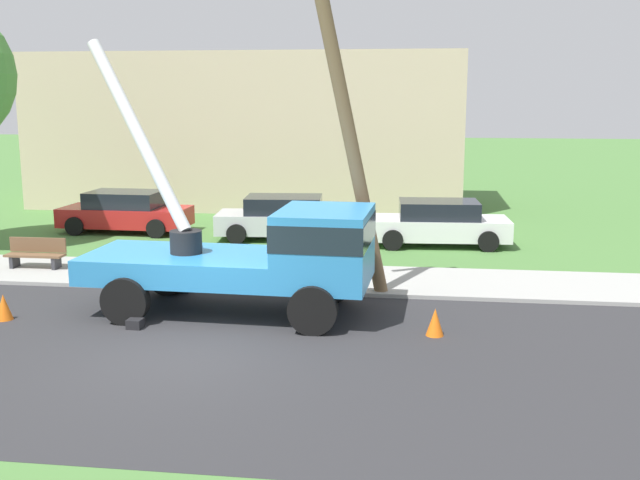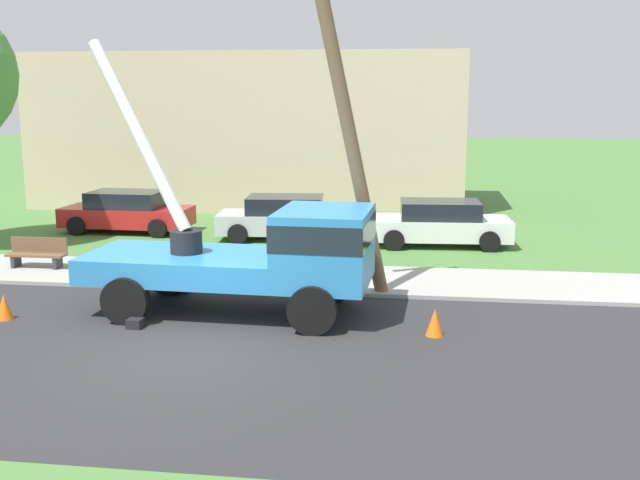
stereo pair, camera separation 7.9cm
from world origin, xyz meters
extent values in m
plane|color=#477538|center=(0.00, 12.00, 0.00)|extent=(120.00, 120.00, 0.00)
cube|color=#2B2B2D|center=(0.00, 0.00, 0.00)|extent=(80.00, 8.67, 0.01)
cube|color=#9E9E99|center=(0.00, 5.81, 0.05)|extent=(80.00, 2.96, 0.10)
cube|color=#2D84C6|center=(-0.81, 2.77, 1.02)|extent=(4.39, 2.57, 0.55)
cube|color=#2D84C6|center=(2.28, 2.65, 1.55)|extent=(1.99, 2.47, 1.60)
cube|color=#19232D|center=(2.28, 2.65, 1.90)|extent=(2.02, 2.49, 0.56)
cylinder|color=black|center=(-0.79, 2.77, 1.55)|extent=(0.70, 0.70, 0.50)
cylinder|color=silver|center=(-2.04, 3.47, 3.85)|extent=(2.84, 1.76, 4.26)
cube|color=black|center=(-1.47, 1.35, 0.10)|extent=(0.31, 0.31, 0.20)
cube|color=black|center=(-1.35, 4.24, 0.10)|extent=(0.31, 0.31, 0.20)
cylinder|color=black|center=(2.19, 1.45, 0.50)|extent=(1.00, 0.30, 1.00)
cylinder|color=black|center=(2.29, 3.85, 0.50)|extent=(1.00, 0.30, 1.00)
cylinder|color=black|center=(-1.77, 1.61, 0.50)|extent=(1.00, 0.30, 1.00)
cylinder|color=black|center=(-1.67, 4.01, 0.50)|extent=(1.00, 0.30, 1.00)
cylinder|color=brown|center=(2.53, 4.18, 4.38)|extent=(2.20, 1.41, 8.84)
cone|color=orange|center=(4.62, 1.68, 0.28)|extent=(0.36, 0.36, 0.56)
cone|color=orange|center=(-4.46, 1.55, 0.28)|extent=(0.36, 0.36, 0.56)
cone|color=orange|center=(2.37, 4.12, 0.28)|extent=(0.36, 0.36, 0.56)
cube|color=#B21E1E|center=(-5.86, 11.84, 0.55)|extent=(4.44, 1.91, 0.65)
cube|color=black|center=(-5.86, 11.84, 1.15)|extent=(2.51, 1.72, 0.55)
cylinder|color=black|center=(-4.44, 10.90, 0.32)|extent=(0.64, 0.22, 0.64)
cylinder|color=black|center=(-4.39, 12.70, 0.32)|extent=(0.64, 0.22, 0.64)
cylinder|color=black|center=(-7.34, 10.98, 0.32)|extent=(0.64, 0.22, 0.64)
cylinder|color=black|center=(-7.29, 12.78, 0.32)|extent=(0.64, 0.22, 0.64)
cube|color=#B7B7BF|center=(-0.17, 11.32, 0.55)|extent=(4.54, 2.18, 0.65)
cube|color=black|center=(-0.17, 11.32, 1.15)|extent=(2.60, 1.87, 0.55)
cylinder|color=black|center=(1.36, 10.55, 0.32)|extent=(0.64, 0.22, 0.64)
cylinder|color=black|center=(1.20, 12.34, 0.32)|extent=(0.64, 0.22, 0.64)
cylinder|color=black|center=(-1.53, 10.29, 0.32)|extent=(0.64, 0.22, 0.64)
cylinder|color=black|center=(-1.69, 12.08, 0.32)|extent=(0.64, 0.22, 0.64)
cube|color=silver|center=(4.88, 10.90, 0.55)|extent=(4.50, 2.06, 0.65)
cube|color=black|center=(4.88, 10.90, 1.15)|extent=(2.56, 1.80, 0.55)
cylinder|color=black|center=(6.38, 10.09, 0.32)|extent=(0.64, 0.22, 0.64)
cylinder|color=black|center=(6.27, 11.89, 0.32)|extent=(0.64, 0.22, 0.64)
cylinder|color=black|center=(3.48, 9.92, 0.32)|extent=(0.64, 0.22, 0.64)
cylinder|color=black|center=(3.37, 11.72, 0.32)|extent=(0.64, 0.22, 0.64)
cube|color=brown|center=(-6.01, 5.81, 0.45)|extent=(1.60, 0.44, 0.06)
cube|color=brown|center=(-6.01, 6.01, 0.70)|extent=(1.60, 0.06, 0.40)
cube|color=#333338|center=(-6.61, 5.81, 0.23)|extent=(0.10, 0.40, 0.45)
cube|color=#333338|center=(-5.41, 5.81, 0.23)|extent=(0.10, 0.40, 0.45)
cube|color=#C6B293|center=(-3.07, 19.21, 3.20)|extent=(18.00, 6.00, 6.40)
camera|label=1|loc=(4.23, -12.78, 4.73)|focal=42.06mm
camera|label=2|loc=(4.31, -12.77, 4.73)|focal=42.06mm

